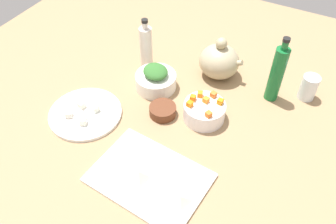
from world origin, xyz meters
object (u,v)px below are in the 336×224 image
bowl_small_side (163,111)px  teapot (219,61)px  drinking_glass_0 (309,87)px  bottle_0 (277,74)px  plate_tofu (85,114)px  cutting_board (149,178)px  bottle_1 (146,46)px  bowl_carrots (204,111)px  bowl_greens (156,81)px

bowl_small_side → teapot: 30.14cm
teapot → drinking_glass_0: 33.05cm
bowl_small_side → bottle_0: bearing=40.6°
plate_tofu → bowl_small_side: (23.26, 12.90, 1.13)cm
cutting_board → bottle_1: bottle_1 is taller
bowl_carrots → bottle_1: (-31.95, 15.95, 5.70)cm
drinking_glass_0 → bowl_carrots: bearing=-136.4°
bottle_1 → drinking_glass_0: size_ratio=2.19×
bowl_carrots → bottle_1: size_ratio=0.69×
cutting_board → bottle_0: size_ratio=1.30×
cutting_board → bowl_carrots: bowl_carrots is taller
bowl_carrots → bowl_small_side: (-13.14, -5.12, -1.36)cm
bowl_greens → drinking_glass_0: (50.31, 20.91, 1.81)cm
teapot → bottle_1: (-27.36, -7.41, 2.14)cm
plate_tofu → bowl_greens: (14.31, 23.95, 2.24)cm
bowl_small_side → drinking_glass_0: 52.35cm
bowl_carrots → bottle_1: 36.16cm
teapot → drinking_glass_0: bearing=6.0°
teapot → drinking_glass_0: teapot is taller
cutting_board → drinking_glass_0: size_ratio=3.54×
teapot → bottle_0: (21.67, -2.58, 4.39)cm
bottle_1 → cutting_board: bearing=-58.6°
bottle_0 → bottle_1: 49.31cm
plate_tofu → bottle_1: bearing=82.5°
plate_tofu → drinking_glass_0: 78.77cm
bowl_greens → bottle_1: (-9.85, 10.03, 5.95)cm
drinking_glass_0 → bottle_1: bearing=-169.7°
cutting_board → bowl_greens: size_ratio=2.20×
teapot → bottle_1: bearing=-164.8°
bowl_carrots → teapot: bearing=101.1°
cutting_board → teapot: teapot is taller
plate_tofu → bottle_1: size_ratio=1.22×
cutting_board → teapot: 53.70cm
bowl_carrots → bowl_small_side: 14.17cm
plate_tofu → bottle_1: 35.23cm
bottle_0 → drinking_glass_0: 14.19cm
cutting_board → bottle_1: (-28.02, 45.93, 8.29)cm
plate_tofu → teapot: (31.82, 41.39, 6.05)cm
bowl_greens → drinking_glass_0: size_ratio=1.61×
bowl_small_side → cutting_board: bearing=-69.6°
plate_tofu → bottle_0: size_ratio=0.99×
bottle_0 → drinking_glass_0: (11.14, 6.06, -6.38)cm
bowl_small_side → bottle_1: (-18.80, 21.07, 7.06)cm
bowl_greens → cutting_board: bearing=-63.2°
bowl_greens → bowl_carrots: 22.88cm
teapot → cutting_board: bearing=-89.3°
plate_tofu → bowl_greens: size_ratio=1.67×
plate_tofu → bowl_small_side: bearing=29.0°
bowl_carrots → plate_tofu: bearing=-153.7°
plate_tofu → bowl_carrots: bowl_carrots is taller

